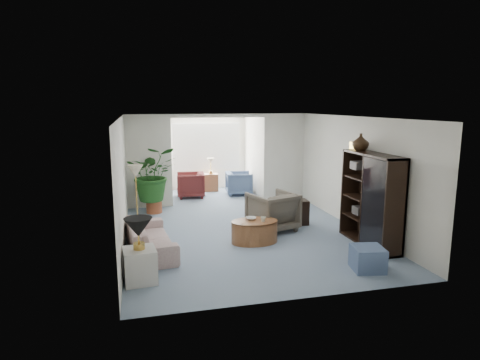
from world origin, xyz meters
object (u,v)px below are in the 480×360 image
object	(u,v)px
ottoman	(368,259)
end_table	(140,266)
framed_picture	(357,154)
floor_lamp	(135,171)
plant_pot	(154,207)
entertainment_cabinet	(371,200)
sofa	(150,237)
side_table_dark	(297,212)
coffee_bowl	(251,218)
sunroom_chair_blue	(239,183)
coffee_table	(254,232)
cabinet_urn	(361,142)
sunroom_table	(211,182)
table_lamp	(138,227)
wingback_chair	(273,211)
sunroom_chair_maroon	(191,185)
coffee_cup	(263,219)

from	to	relation	value
ottoman	end_table	bearing A→B (deg)	173.36
framed_picture	ottoman	world-z (taller)	framed_picture
floor_lamp	plant_pot	distance (m)	1.50
plant_pot	framed_picture	bearing A→B (deg)	-30.35
floor_lamp	entertainment_cabinet	distance (m)	5.18
sofa	side_table_dark	size ratio (longest dim) A/B	3.39
coffee_bowl	sunroom_chair_blue	world-z (taller)	sunroom_chair_blue
plant_pot	sunroom_chair_blue	size ratio (longest dim) A/B	0.51
coffee_table	cabinet_urn	world-z (taller)	cabinet_urn
entertainment_cabinet	sunroom_table	bearing A→B (deg)	110.25
table_lamp	wingback_chair	size ratio (longest dim) A/B	0.47
side_table_dark	plant_pot	distance (m)	3.69
coffee_table	sunroom_chair_blue	xyz separation A→B (m)	(0.77, 4.46, 0.13)
side_table_dark	plant_pot	size ratio (longest dim) A/B	1.43
framed_picture	cabinet_urn	distance (m)	0.63
floor_lamp	sofa	bearing A→B (deg)	-83.48
table_lamp	sunroom_chair_maroon	xyz separation A→B (m)	(1.54, 5.86, -0.52)
coffee_table	plant_pot	xyz separation A→B (m)	(-1.87, 2.86, -0.07)
sofa	cabinet_urn	xyz separation A→B (m)	(4.26, -0.11, 1.72)
framed_picture	table_lamp	xyz separation A→B (m)	(-4.69, -1.75, -0.81)
cabinet_urn	table_lamp	bearing A→B (deg)	-164.46
coffee_cup	side_table_dark	bearing A→B (deg)	43.65
end_table	coffee_cup	distance (m)	2.75
entertainment_cabinet	sunroom_chair_maroon	size ratio (longest dim) A/B	2.24
table_lamp	sunroom_table	bearing A→B (deg)	70.87
coffee_cup	ottoman	bearing A→B (deg)	-52.81
end_table	ottoman	xyz separation A→B (m)	(3.73, -0.43, -0.07)
coffee_cup	ottoman	size ratio (longest dim) A/B	0.21
end_table	entertainment_cabinet	bearing A→B (deg)	9.42
floor_lamp	sunroom_table	distance (m)	4.14
framed_picture	coffee_bowl	distance (m)	2.77
side_table_dark	ottoman	xyz separation A→B (m)	(0.14, -2.84, -0.08)
coffee_cup	wingback_chair	size ratio (longest dim) A/B	0.11
entertainment_cabinet	cabinet_urn	distance (m)	1.20
wingback_chair	sunroom_chair_blue	size ratio (longest dim) A/B	1.21
coffee_cup	cabinet_urn	bearing A→B (deg)	-1.59
sunroom_chair_blue	framed_picture	bearing A→B (deg)	-152.29
sunroom_table	coffee_cup	bearing A→B (deg)	-88.64
table_lamp	ottoman	distance (m)	3.82
sunroom_chair_maroon	sunroom_table	bearing A→B (deg)	140.90
coffee_bowl	cabinet_urn	bearing A→B (deg)	-6.54
framed_picture	table_lamp	world-z (taller)	framed_picture
wingback_chair	cabinet_urn	bearing A→B (deg)	133.74
table_lamp	coffee_bowl	xyz separation A→B (m)	(2.22, 1.50, -0.42)
framed_picture	floor_lamp	size ratio (longest dim) A/B	1.39
plant_pot	coffee_table	bearing A→B (deg)	-56.81
side_table_dark	sunroom_table	world-z (taller)	side_table_dark
sofa	table_lamp	bearing A→B (deg)	165.70
sofa	side_table_dark	distance (m)	3.55
sunroom_table	cabinet_urn	bearing A→B (deg)	-68.03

